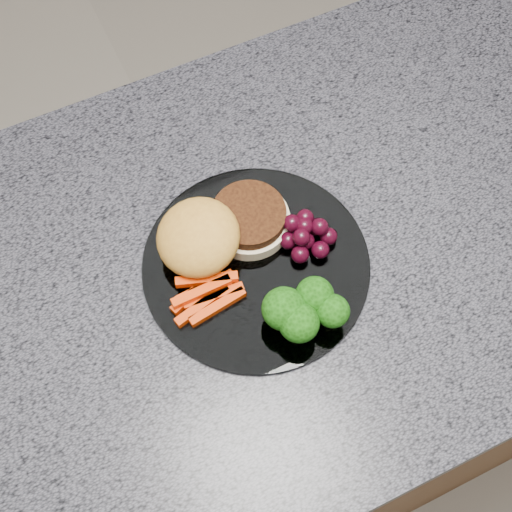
{
  "coord_description": "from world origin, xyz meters",
  "views": [
    {
      "loc": [
        -0.27,
        -0.33,
        1.63
      ],
      "look_at": [
        -0.11,
        -0.01,
        0.93
      ],
      "focal_mm": 50.0,
      "sensor_mm": 36.0,
      "label": 1
    }
  ],
  "objects_px": {
    "grape_bunch": "(306,234)",
    "burger": "(217,232)",
    "island_cabinet": "(311,351)",
    "plate": "(256,265)"
  },
  "relations": [
    {
      "from": "grape_bunch",
      "to": "burger",
      "type": "bearing_deg",
      "value": 155.3
    },
    {
      "from": "island_cabinet",
      "to": "grape_bunch",
      "type": "xyz_separation_m",
      "value": [
        -0.05,
        -0.01,
        0.49
      ]
    },
    {
      "from": "burger",
      "to": "plate",
      "type": "bearing_deg",
      "value": -76.14
    },
    {
      "from": "island_cabinet",
      "to": "plate",
      "type": "relative_size",
      "value": 4.62
    },
    {
      "from": "plate",
      "to": "grape_bunch",
      "type": "height_order",
      "value": "grape_bunch"
    },
    {
      "from": "burger",
      "to": "grape_bunch",
      "type": "distance_m",
      "value": 0.1
    },
    {
      "from": "plate",
      "to": "island_cabinet",
      "type": "bearing_deg",
      "value": 6.23
    },
    {
      "from": "plate",
      "to": "grape_bunch",
      "type": "distance_m",
      "value": 0.07
    },
    {
      "from": "island_cabinet",
      "to": "burger",
      "type": "distance_m",
      "value": 0.52
    },
    {
      "from": "island_cabinet",
      "to": "plate",
      "type": "xyz_separation_m",
      "value": [
        -0.11,
        -0.01,
        0.47
      ]
    }
  ]
}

